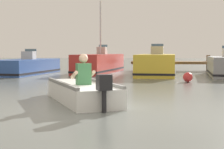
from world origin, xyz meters
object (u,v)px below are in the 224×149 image
at_px(moored_boat_blue, 26,67).
at_px(moored_boat_yellow, 157,65).
at_px(rowboat_with_person, 81,91).
at_px(moored_boat_red, 100,64).
at_px(mooring_buoy, 188,77).

relative_size(moored_boat_blue, moored_boat_yellow, 0.98).
bearing_deg(rowboat_with_person, moored_boat_blue, 116.82).
relative_size(moored_boat_red, mooring_buoy, 15.89).
distance_m(rowboat_with_person, moored_boat_yellow, 10.41).
bearing_deg(mooring_buoy, moored_boat_blue, 153.59).
bearing_deg(moored_boat_yellow, moored_boat_blue, -178.83).
distance_m(moored_boat_blue, moored_boat_red, 4.25).
height_order(rowboat_with_person, moored_boat_red, moored_boat_red).
relative_size(rowboat_with_person, moored_boat_yellow, 0.61).
distance_m(rowboat_with_person, moored_boat_blue, 11.26).
bearing_deg(rowboat_with_person, mooring_buoy, 61.00).
bearing_deg(mooring_buoy, rowboat_with_person, -119.00).
xyz_separation_m(moored_boat_red, moored_boat_yellow, (3.28, -1.52, -0.00)).
distance_m(moored_boat_red, mooring_buoy, 7.33).
distance_m(moored_boat_red, moored_boat_yellow, 3.62).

